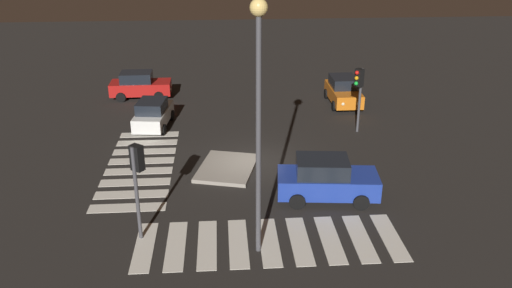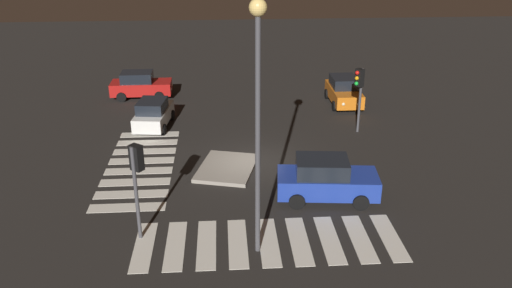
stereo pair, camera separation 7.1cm
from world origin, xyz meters
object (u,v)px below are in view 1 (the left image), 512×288
Objects in this scene: car_blue at (326,179)px; car_red at (140,85)px; car_white at (153,114)px; traffic_light_east at (137,169)px; traffic_light_west at (359,85)px; traffic_island at (227,168)px; street_lamp at (259,94)px; car_orange at (343,91)px.

car_blue reaches higher than car_red.
car_red is (-5.59, -1.49, 0.05)m from car_white.
traffic_light_east reaches higher than car_blue.
car_white is 11.69m from traffic_light_west.
traffic_light_east reaches higher than traffic_island.
traffic_light_east is at bearing -30.56° from traffic_island.
car_blue is 1.09× the size of car_red.
traffic_island is 1.04× the size of traffic_light_east.
car_orange is at bearing 157.21° from street_lamp.
car_blue is 6.96m from street_lamp.
car_blue reaches higher than traffic_island.
street_lamp is at bearing 28.54° from traffic_light_west.
traffic_light_west is 0.41× the size of street_lamp.
car_red is (-14.59, -9.75, -0.06)m from car_blue.
traffic_light_east is at bearing -36.70° from car_orange.
car_blue is 8.28m from traffic_light_west.
car_red is 1.10× the size of traffic_light_west.
traffic_light_east is (2.40, -7.43, 1.92)m from car_blue.
car_red is 13.48m from car_orange.
traffic_light_east reaches higher than car_red.
car_orange is at bearing -10.28° from car_red.
car_blue is at bearing -16.03° from car_orange.
car_white is 0.44× the size of street_lamp.
traffic_light_west is at bearing -4.46° from car_orange.
traffic_light_east is at bearing -105.88° from street_lamp.
car_blue is 1.21× the size of traffic_light_west.
car_orange is 0.46× the size of street_lamp.
car_blue is at bearing -34.91° from traffic_light_east.
car_red is 20.02m from street_lamp.
car_blue reaches higher than car_orange.
car_orange is at bearing 0.51° from traffic_light_east.
car_orange is (2.27, 13.29, 0.01)m from car_red.
car_red reaches higher than car_white.
traffic_light_west reaches higher than traffic_island.
traffic_light_west is at bearing 72.69° from car_blue.
car_red is (-11.47, -5.59, 0.77)m from traffic_island.
traffic_light_west is 14.44m from traffic_light_east.
car_white is at bearing -75.70° from car_red.
traffic_light_west is (-7.43, 3.15, 1.86)m from car_blue.
street_lamp reaches higher than car_blue.
traffic_light_west is at bearing -9.94° from traffic_light_east.
car_orange is 18.03m from street_lamp.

